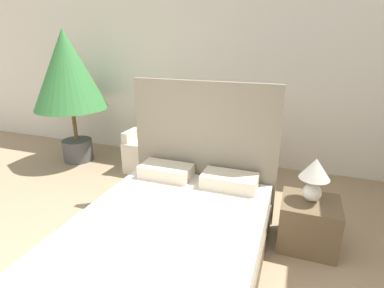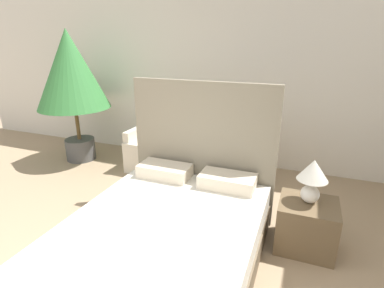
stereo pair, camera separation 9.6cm
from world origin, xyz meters
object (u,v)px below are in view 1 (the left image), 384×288
object	(u,v)px
potted_palm	(68,74)
table_lamp	(315,175)
bed	(171,235)
nightstand	(308,223)
armchair_near_window_right	(218,161)
armchair_near_window_left	(151,152)
side_table	(183,161)

from	to	relation	value
potted_palm	table_lamp	world-z (taller)	potted_palm
bed	nightstand	size ratio (longest dim) A/B	3.91
armchair_near_window_right	table_lamp	bearing A→B (deg)	-44.11
nightstand	armchair_near_window_right	bearing A→B (deg)	137.14
bed	potted_palm	distance (m)	3.22
armchair_near_window_right	table_lamp	xyz separation A→B (m)	(1.21, -1.10, 0.46)
armchair_near_window_left	armchair_near_window_right	size ratio (longest dim) A/B	1.00
armchair_near_window_right	side_table	distance (m)	0.54
armchair_near_window_left	armchair_near_window_right	world-z (taller)	same
armchair_near_window_left	nightstand	size ratio (longest dim) A/B	1.64
armchair_near_window_left	nightstand	distance (m)	2.54
armchair_near_window_left	side_table	size ratio (longest dim) A/B	2.01
table_lamp	side_table	world-z (taller)	table_lamp
armchair_near_window_left	armchair_near_window_right	xyz separation A→B (m)	(1.06, -0.00, 0.00)
bed	side_table	xyz separation A→B (m)	(-0.58, 1.79, -0.07)
armchair_near_window_right	nightstand	xyz separation A→B (m)	(1.21, -1.13, -0.05)
bed	table_lamp	bearing A→B (deg)	31.25
bed	table_lamp	world-z (taller)	bed
bed	armchair_near_window_right	world-z (taller)	bed
potted_palm	side_table	world-z (taller)	potted_palm
bed	potted_palm	world-z (taller)	potted_palm
armchair_near_window_left	side_table	distance (m)	0.54
armchair_near_window_right	potted_palm	world-z (taller)	potted_palm
bed	armchair_near_window_left	bearing A→B (deg)	121.68
armchair_near_window_left	armchair_near_window_right	bearing A→B (deg)	1.40
armchair_near_window_left	bed	bearing A→B (deg)	-56.92
armchair_near_window_left	potted_palm	xyz separation A→B (m)	(-1.35, -0.06, 1.13)
armchair_near_window_right	side_table	xyz separation A→B (m)	(-0.53, -0.02, -0.08)
bed	armchair_near_window_left	size ratio (longest dim) A/B	2.38
table_lamp	bed	bearing A→B (deg)	-148.75
armchair_near_window_right	side_table	bearing A→B (deg)	-179.75
armchair_near_window_left	side_table	world-z (taller)	armchair_near_window_left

